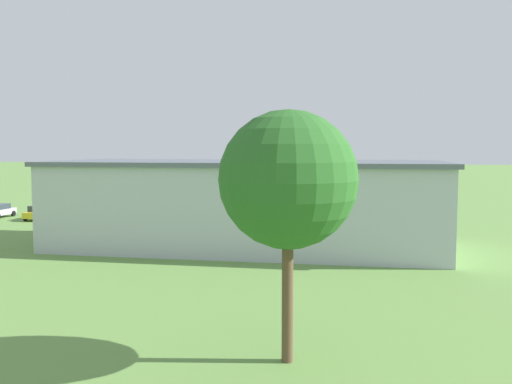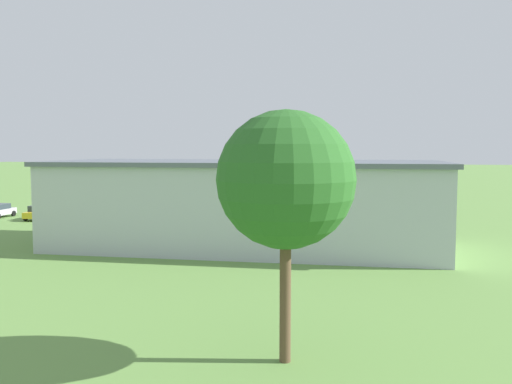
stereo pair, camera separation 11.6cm
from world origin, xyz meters
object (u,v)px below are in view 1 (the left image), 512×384
object	(u,v)px
hangar	(246,204)
person_beside_truck	(370,216)
person_walking_on_apron	(425,220)
car_yellow	(40,212)
biplane	(255,180)
tree_at_field_edge	(288,180)
car_grey	(95,216)
person_at_fence_line	(424,218)

from	to	relation	value
hangar	person_beside_truck	xyz separation A→B (m)	(-9.74, -15.32, -2.60)
hangar	person_walking_on_apron	bearing A→B (deg)	-138.92
car_yellow	person_walking_on_apron	xyz separation A→B (m)	(-41.37, -1.68, 0.06)
biplane	tree_at_field_edge	world-z (taller)	tree_at_field_edge
car_yellow	person_walking_on_apron	world-z (taller)	person_walking_on_apron
person_walking_on_apron	tree_at_field_edge	world-z (taller)	tree_at_field_edge
car_grey	car_yellow	bearing A→B (deg)	-15.03
car_yellow	car_grey	bearing A→B (deg)	164.97
biplane	person_at_fence_line	distance (m)	26.34
person_at_fence_line	biplane	bearing A→B (deg)	-35.75
person_beside_truck	hangar	bearing A→B (deg)	57.56
car_grey	tree_at_field_edge	size ratio (longest dim) A/B	0.43
person_at_fence_line	car_grey	bearing A→B (deg)	11.11
car_grey	person_at_fence_line	distance (m)	34.29
biplane	person_beside_truck	world-z (taller)	biplane
person_walking_on_apron	tree_at_field_edge	size ratio (longest dim) A/B	0.19
biplane	tree_at_field_edge	bearing A→B (deg)	103.59
person_walking_on_apron	person_at_fence_line	distance (m)	2.82
hangar	tree_at_field_edge	xyz separation A→B (m)	(-6.91, 22.51, 3.31)
person_walking_on_apron	biplane	bearing A→B (deg)	-40.60
car_yellow	biplane	bearing A→B (deg)	-135.60
person_at_fence_line	tree_at_field_edge	distance (m)	39.79
person_walking_on_apron	hangar	bearing A→B (deg)	41.08
car_yellow	person_at_fence_line	bearing A→B (deg)	-173.81
car_grey	person_walking_on_apron	xyz separation A→B (m)	(-33.53, -3.79, 0.06)
hangar	tree_at_field_edge	bearing A→B (deg)	107.07
hangar	tree_at_field_edge	distance (m)	23.78
tree_at_field_edge	person_walking_on_apron	bearing A→B (deg)	-102.88
tree_at_field_edge	hangar	bearing A→B (deg)	-72.93
car_grey	person_walking_on_apron	size ratio (longest dim) A/B	2.27
person_walking_on_apron	person_at_fence_line	xyz separation A→B (m)	(-0.11, -2.82, -0.12)
hangar	car_grey	world-z (taller)	hangar
person_at_fence_line	car_yellow	bearing A→B (deg)	6.19
car_grey	person_beside_truck	world-z (taller)	person_beside_truck
car_grey	tree_at_field_edge	distance (m)	41.16
car_yellow	person_beside_truck	bearing A→B (deg)	-173.86
car_yellow	person_beside_truck	world-z (taller)	person_beside_truck
biplane	car_yellow	world-z (taller)	biplane
person_walking_on_apron	person_at_fence_line	world-z (taller)	person_walking_on_apron
person_beside_truck	person_walking_on_apron	xyz separation A→B (m)	(-5.32, 2.20, 0.01)
car_yellow	tree_at_field_edge	distance (m)	47.87
hangar	person_walking_on_apron	world-z (taller)	hangar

